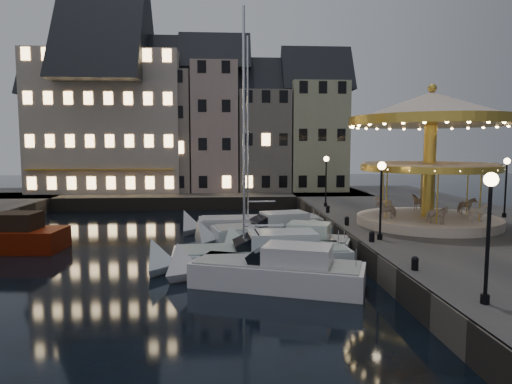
{
  "coord_description": "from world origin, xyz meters",
  "views": [
    {
      "loc": [
        -0.93,
        -22.54,
        6.27
      ],
      "look_at": [
        1.0,
        8.0,
        3.2
      ],
      "focal_mm": 32.0,
      "sensor_mm": 36.0,
      "label": 1
    }
  ],
  "objects": [
    {
      "name": "streetlamp_d",
      "position": [
        18.5,
        8.0,
        4.02
      ],
      "size": [
        0.44,
        0.44,
        4.17
      ],
      "color": "black",
      "rests_on": "quay_east"
    },
    {
      "name": "bollard_a",
      "position": [
        6.6,
        -5.0,
        1.6
      ],
      "size": [
        0.3,
        0.3,
        0.57
      ],
      "color": "black",
      "rests_on": "quay_east"
    },
    {
      "name": "townhouse_nf",
      "position": [
        9.25,
        30.0,
        8.28
      ],
      "size": [
        6.82,
        8.0,
        13.8
      ],
      "color": "#A9A984",
      "rests_on": "quay_north"
    },
    {
      "name": "quay_north",
      "position": [
        -8.0,
        28.0,
        0.65
      ],
      "size": [
        44.0,
        12.0,
        1.3
      ],
      "primitive_type": "cube",
      "color": "#474442",
      "rests_on": "ground"
    },
    {
      "name": "ground",
      "position": [
        0.0,
        0.0,
        0.0
      ],
      "size": [
        160.0,
        160.0,
        0.0
      ],
      "primitive_type": "plane",
      "color": "black",
      "rests_on": "ground"
    },
    {
      "name": "streetlamp_c",
      "position": [
        7.2,
        14.5,
        4.02
      ],
      "size": [
        0.44,
        0.44,
        4.17
      ],
      "color": "black",
      "rests_on": "quay_east"
    },
    {
      "name": "motorboat_f",
      "position": [
        0.85,
        10.16,
        0.53
      ],
      "size": [
        9.98,
        3.11,
        13.25
      ],
      "color": "silver",
      "rests_on": "ground"
    },
    {
      "name": "townhouse_nb",
      "position": [
        -14.05,
        30.0,
        8.28
      ],
      "size": [
        6.16,
        8.0,
        13.8
      ],
      "color": "tan",
      "rests_on": "quay_north"
    },
    {
      "name": "quaywall_n",
      "position": [
        -6.0,
        22.0,
        0.65
      ],
      "size": [
        48.0,
        0.15,
        1.3
      ],
      "primitive_type": "cube",
      "color": "#47423A",
      "rests_on": "ground"
    },
    {
      "name": "townhouse_ne",
      "position": [
        3.2,
        30.0,
        7.78
      ],
      "size": [
        6.16,
        8.0,
        12.8
      ],
      "color": "slate",
      "rests_on": "quay_north"
    },
    {
      "name": "quaywall_e",
      "position": [
        6.0,
        6.0,
        0.65
      ],
      "size": [
        0.15,
        44.0,
        1.3
      ],
      "primitive_type": "cube",
      "color": "#47423A",
      "rests_on": "ground"
    },
    {
      "name": "bollard_b",
      "position": [
        6.6,
        0.5,
        1.6
      ],
      "size": [
        0.3,
        0.3,
        0.57
      ],
      "color": "black",
      "rests_on": "quay_east"
    },
    {
      "name": "motorboat_c",
      "position": [
        0.4,
        0.11,
        0.68
      ],
      "size": [
        10.01,
        3.14,
        13.29
      ],
      "color": "silver",
      "rests_on": "ground"
    },
    {
      "name": "townhouse_nc",
      "position": [
        -8.0,
        30.0,
        8.78
      ],
      "size": [
        6.82,
        8.0,
        14.8
      ],
      "color": "gray",
      "rests_on": "quay_north"
    },
    {
      "name": "townhouse_nd",
      "position": [
        -2.25,
        30.0,
        9.28
      ],
      "size": [
        5.5,
        8.0,
        15.8
      ],
      "color": "#B7998F",
      "rests_on": "quay_north"
    },
    {
      "name": "bollard_c",
      "position": [
        6.6,
        5.5,
        1.6
      ],
      "size": [
        0.3,
        0.3,
        0.57
      ],
      "color": "black",
      "rests_on": "quay_east"
    },
    {
      "name": "bollard_d",
      "position": [
        6.6,
        11.0,
        1.6
      ],
      "size": [
        0.3,
        0.3,
        0.57
      ],
      "color": "black",
      "rests_on": "quay_east"
    },
    {
      "name": "motorboat_e",
      "position": [
        1.53,
        6.72,
        0.64
      ],
      "size": [
        8.71,
        4.38,
        2.15
      ],
      "color": "silver",
      "rests_on": "ground"
    },
    {
      "name": "motorboat_d",
      "position": [
        2.61,
        3.09,
        0.64
      ],
      "size": [
        7.06,
        4.42,
        2.15
      ],
      "color": "silver",
      "rests_on": "ground"
    },
    {
      "name": "streetlamp_b",
      "position": [
        7.2,
        1.0,
        4.02
      ],
      "size": [
        0.44,
        0.44,
        4.17
      ],
      "color": "black",
      "rests_on": "quay_east"
    },
    {
      "name": "streetlamp_a",
      "position": [
        7.2,
        -9.0,
        4.02
      ],
      "size": [
        0.44,
        0.44,
        4.17
      ],
      "color": "black",
      "rests_on": "quay_east"
    },
    {
      "name": "townhouse_na",
      "position": [
        -19.5,
        30.0,
        7.78
      ],
      "size": [
        5.5,
        8.0,
        12.8
      ],
      "color": "gray",
      "rests_on": "quay_north"
    },
    {
      "name": "motorboat_b",
      "position": [
        0.88,
        -2.66,
        0.64
      ],
      "size": [
        8.63,
        5.12,
        2.15
      ],
      "color": "silver",
      "rests_on": "ground"
    },
    {
      "name": "carousel",
      "position": [
        11.77,
        5.37,
        7.11
      ],
      "size": [
        10.09,
        10.09,
        8.82
      ],
      "color": "beige",
      "rests_on": "quay_east"
    },
    {
      "name": "hotel_corner",
      "position": [
        -14.0,
        30.0,
        9.78
      ],
      "size": [
        17.6,
        9.0,
        16.8
      ],
      "color": "beige",
      "rests_on": "quay_north"
    },
    {
      "name": "quay_east",
      "position": [
        14.0,
        6.0,
        0.65
      ],
      "size": [
        16.0,
        56.0,
        1.3
      ],
      "primitive_type": "cube",
      "color": "#474442",
      "rests_on": "ground"
    }
  ]
}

